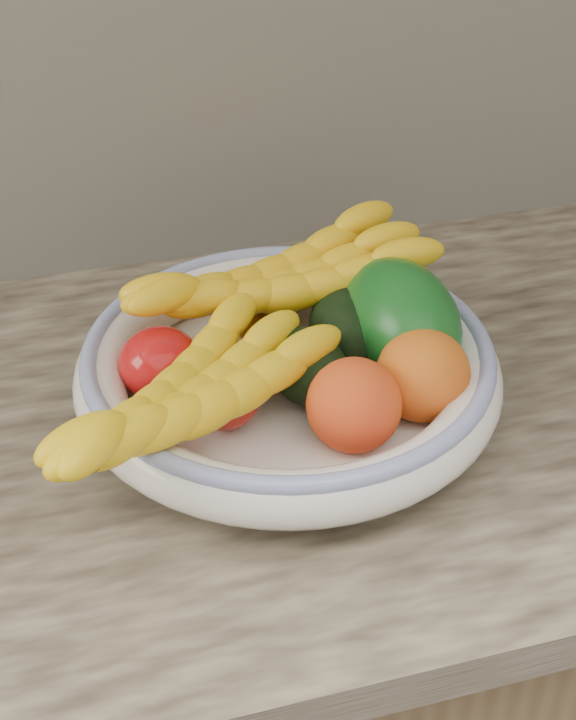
{
  "coord_description": "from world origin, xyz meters",
  "views": [
    {
      "loc": [
        -0.2,
        0.95,
        1.49
      ],
      "look_at": [
        0.0,
        1.66,
        0.96
      ],
      "focal_mm": 50.0,
      "sensor_mm": 36.0,
      "label": 1
    }
  ],
  "objects_px": {
    "green_mango": "(399,321)",
    "banana_bunch_back": "(279,288)",
    "fruit_bowl": "(288,370)",
    "banana_bunch_front": "(188,405)"
  },
  "relations": [
    {
      "from": "banana_bunch_back",
      "to": "green_mango",
      "type": "bearing_deg",
      "value": -46.55
    },
    {
      "from": "fruit_bowl",
      "to": "green_mango",
      "type": "bearing_deg",
      "value": 5.22
    },
    {
      "from": "banana_bunch_front",
      "to": "banana_bunch_back",
      "type": "bearing_deg",
      "value": 13.52
    },
    {
      "from": "green_mango",
      "to": "banana_bunch_back",
      "type": "xyz_separation_m",
      "value": [
        -0.1,
        0.07,
        0.01
      ]
    },
    {
      "from": "green_mango",
      "to": "banana_bunch_back",
      "type": "distance_m",
      "value": 0.12
    },
    {
      "from": "banana_bunch_front",
      "to": "green_mango",
      "type": "bearing_deg",
      "value": -17.72
    },
    {
      "from": "banana_bunch_back",
      "to": "banana_bunch_front",
      "type": "bearing_deg",
      "value": -139.87
    },
    {
      "from": "green_mango",
      "to": "banana_bunch_front",
      "type": "bearing_deg",
      "value": -165.8
    },
    {
      "from": "fruit_bowl",
      "to": "banana_bunch_front",
      "type": "bearing_deg",
      "value": -146.41
    },
    {
      "from": "green_mango",
      "to": "banana_bunch_back",
      "type": "relative_size",
      "value": 0.47
    }
  ]
}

